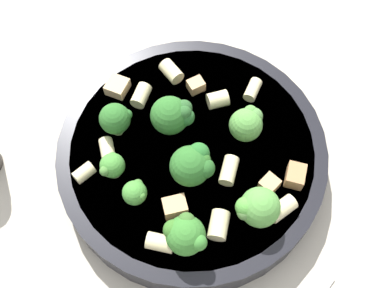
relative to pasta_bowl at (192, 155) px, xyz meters
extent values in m
plane|color=#BCB29E|center=(0.00, 0.00, -0.02)|extent=(2.00, 2.00, 0.00)
cylinder|color=black|center=(0.00, 0.00, 0.00)|extent=(0.28, 0.28, 0.04)
cylinder|color=silver|center=(0.00, 0.00, 0.01)|extent=(0.25, 0.25, 0.01)
torus|color=black|center=(0.00, 0.00, 0.01)|extent=(0.28, 0.28, 0.00)
cylinder|color=#84AD60|center=(-0.02, 0.05, 0.02)|extent=(0.01, 0.01, 0.01)
sphere|color=#569942|center=(-0.02, 0.05, 0.04)|extent=(0.03, 0.03, 0.03)
sphere|color=#539340|center=(-0.03, 0.06, 0.04)|extent=(0.01, 0.01, 0.01)
sphere|color=#519238|center=(-0.03, 0.06, 0.04)|extent=(0.01, 0.01, 0.01)
sphere|color=#558C44|center=(-0.03, 0.06, 0.04)|extent=(0.02, 0.02, 0.02)
cylinder|color=#9EC175|center=(0.06, -0.05, 0.02)|extent=(0.01, 0.01, 0.01)
sphere|color=#478E38|center=(0.06, -0.05, 0.03)|extent=(0.02, 0.02, 0.02)
sphere|color=#467C34|center=(0.05, -0.05, 0.03)|extent=(0.01, 0.01, 0.01)
sphere|color=#498936|center=(0.06, -0.04, 0.04)|extent=(0.01, 0.01, 0.01)
cylinder|color=#9EC175|center=(0.03, -0.08, 0.02)|extent=(0.01, 0.01, 0.01)
sphere|color=#478E38|center=(0.03, -0.08, 0.04)|extent=(0.02, 0.02, 0.02)
sphere|color=#427A35|center=(0.02, -0.08, 0.04)|extent=(0.01, 0.01, 0.01)
sphere|color=#4A7E37|center=(0.04, -0.08, 0.04)|extent=(0.01, 0.01, 0.01)
sphere|color=#418332|center=(0.03, -0.08, 0.04)|extent=(0.01, 0.01, 0.01)
cylinder|color=#84AD60|center=(0.10, 0.00, 0.02)|extent=(0.01, 0.01, 0.01)
sphere|color=#387A2D|center=(0.10, 0.00, 0.04)|extent=(0.04, 0.04, 0.04)
sphere|color=#387027|center=(0.10, -0.01, 0.05)|extent=(0.02, 0.02, 0.02)
sphere|color=#3A6829|center=(0.09, 0.00, 0.05)|extent=(0.02, 0.02, 0.02)
sphere|color=#387C2F|center=(0.11, 0.01, 0.05)|extent=(0.02, 0.02, 0.02)
cylinder|color=#93B766|center=(-0.02, -0.02, 0.02)|extent=(0.01, 0.01, 0.02)
sphere|color=#2D6B28|center=(-0.02, -0.02, 0.04)|extent=(0.04, 0.04, 0.04)
sphere|color=#276029|center=(-0.02, -0.01, 0.05)|extent=(0.02, 0.02, 0.02)
sphere|color=#2A5D29|center=(-0.02, -0.01, 0.05)|extent=(0.02, 0.02, 0.02)
sphere|color=#2B5B2A|center=(-0.03, -0.01, 0.05)|extent=(0.02, 0.02, 0.02)
cylinder|color=#9EC175|center=(0.03, 0.00, 0.02)|extent=(0.01, 0.01, 0.01)
sphere|color=#2D6B28|center=(0.03, 0.00, 0.04)|extent=(0.04, 0.04, 0.04)
sphere|color=#286C2A|center=(0.02, 0.01, 0.05)|extent=(0.02, 0.02, 0.02)
sphere|color=#285F25|center=(0.04, 0.01, 0.05)|extent=(0.02, 0.02, 0.02)
sphere|color=#2E6725|center=(0.03, 0.01, 0.05)|extent=(0.02, 0.02, 0.02)
cylinder|color=#9EC175|center=(-0.02, -0.08, 0.02)|extent=(0.01, 0.01, 0.02)
sphere|color=#2D6B28|center=(-0.02, -0.08, 0.04)|extent=(0.03, 0.03, 0.03)
sphere|color=#296527|center=(-0.02, -0.07, 0.04)|extent=(0.01, 0.01, 0.01)
sphere|color=#2D6525|center=(-0.02, -0.07, 0.04)|extent=(0.01, 0.01, 0.01)
cylinder|color=#9EC175|center=(0.07, 0.07, 0.02)|extent=(0.01, 0.01, 0.01)
sphere|color=#569942|center=(0.07, 0.07, 0.04)|extent=(0.04, 0.04, 0.04)
sphere|color=#529F3C|center=(0.07, 0.05, 0.04)|extent=(0.02, 0.02, 0.02)
sphere|color=#5A913D|center=(0.08, 0.06, 0.04)|extent=(0.02, 0.02, 0.02)
sphere|color=#5A8A44|center=(0.07, 0.05, 0.04)|extent=(0.01, 0.01, 0.01)
cylinder|color=beige|center=(0.04, -0.11, 0.02)|extent=(0.02, 0.02, 0.01)
cylinder|color=beige|center=(-0.07, 0.06, 0.02)|extent=(0.03, 0.02, 0.01)
cylinder|color=beige|center=(0.10, -0.02, 0.02)|extent=(0.02, 0.03, 0.02)
cylinder|color=beige|center=(-0.09, -0.03, 0.02)|extent=(0.03, 0.03, 0.02)
cylinder|color=beige|center=(0.01, -0.09, 0.02)|extent=(0.02, 0.02, 0.01)
cylinder|color=beige|center=(0.06, 0.09, 0.02)|extent=(0.03, 0.03, 0.02)
cylinder|color=beige|center=(0.08, 0.03, 0.03)|extent=(0.03, 0.02, 0.02)
cylinder|color=beige|center=(0.03, 0.04, 0.02)|extent=(0.03, 0.02, 0.02)
cylinder|color=beige|center=(-0.06, 0.02, 0.03)|extent=(0.02, 0.03, 0.02)
cylinder|color=beige|center=(-0.06, -0.06, 0.02)|extent=(0.03, 0.02, 0.02)
cube|color=tan|center=(-0.07, 0.00, 0.02)|extent=(0.02, 0.02, 0.01)
cube|color=tan|center=(-0.07, -0.09, 0.02)|extent=(0.03, 0.03, 0.01)
cube|color=#A87A4C|center=(0.03, 0.10, 0.03)|extent=(0.03, 0.02, 0.02)
cube|color=tan|center=(0.04, 0.08, 0.02)|extent=(0.02, 0.02, 0.01)
cube|color=tan|center=(0.07, -0.01, 0.03)|extent=(0.02, 0.03, 0.02)
camera|label=1|loc=(0.22, 0.01, 0.46)|focal=45.00mm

